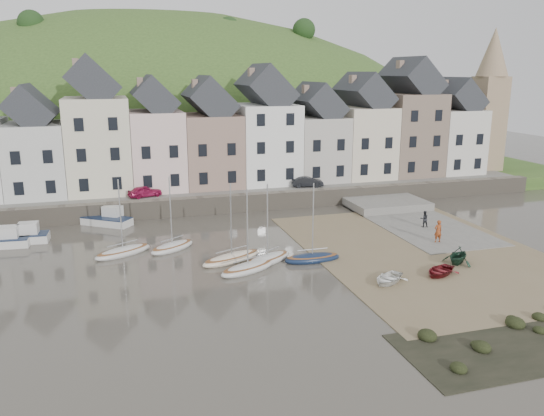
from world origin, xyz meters
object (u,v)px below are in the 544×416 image
object	(u,v)px
rowboat_red	(440,271)
car_right	(307,182)
rowboat_green	(458,255)
rowboat_white	(388,278)
person_red	(438,231)
sailboat_0	(123,252)
person_dark	(424,219)
car_left	(145,191)

from	to	relation	value
rowboat_red	car_right	bearing A→B (deg)	153.23
rowboat_green	rowboat_white	bearing A→B (deg)	-106.63
rowboat_red	person_red	world-z (taller)	person_red
rowboat_green	rowboat_red	size ratio (longest dim) A/B	0.87
sailboat_0	car_right	size ratio (longest dim) A/B	1.80
person_dark	car_left	bearing A→B (deg)	-14.88
person_red	car_right	bearing A→B (deg)	-70.87
rowboat_white	person_dark	bearing A→B (deg)	104.41
car_left	rowboat_red	bearing A→B (deg)	-159.74
rowboat_red	sailboat_0	bearing A→B (deg)	-146.72
rowboat_white	car_left	xyz separation A→B (m)	(-14.61, 24.69, 1.82)
person_dark	rowboat_white	bearing A→B (deg)	63.21
rowboat_green	car_right	distance (m)	23.13
sailboat_0	person_dark	distance (m)	27.02
rowboat_white	rowboat_red	distance (m)	4.24
rowboat_green	person_dark	size ratio (longest dim) A/B	1.65
person_red	car_left	world-z (taller)	car_left
person_red	sailboat_0	bearing A→B (deg)	-7.16
person_dark	car_right	distance (m)	15.02
person_red	person_dark	world-z (taller)	person_red
rowboat_green	sailboat_0	bearing A→B (deg)	-143.68
rowboat_white	car_left	size ratio (longest dim) A/B	0.85
car_right	sailboat_0	bearing A→B (deg)	133.27
rowboat_white	rowboat_green	xyz separation A→B (m)	(6.86, 1.92, 0.37)
car_left	rowboat_white	bearing A→B (deg)	-166.78
person_red	rowboat_red	bearing A→B (deg)	61.11
rowboat_red	car_left	distance (m)	30.90
car_right	rowboat_white	bearing A→B (deg)	-177.02
sailboat_0	person_red	xyz separation A→B (m)	(25.60, -4.54, 0.82)
sailboat_0	car_right	bearing A→B (deg)	33.09
rowboat_white	person_dark	xyz separation A→B (m)	(9.72, 11.26, 0.53)
sailboat_0	rowboat_white	xyz separation A→B (m)	(17.29, -11.40, 0.10)
rowboat_red	car_left	bearing A→B (deg)	-171.72
person_red	car_left	xyz separation A→B (m)	(-22.93, 17.84, 1.10)
sailboat_0	person_red	world-z (taller)	sailboat_0
sailboat_0	person_dark	xyz separation A→B (m)	(27.01, -0.13, 0.63)
rowboat_white	car_right	xyz separation A→B (m)	(3.12, 24.69, 1.81)
rowboat_white	car_left	distance (m)	28.75
sailboat_0	person_red	size ratio (longest dim) A/B	3.29
sailboat_0	car_left	size ratio (longest dim) A/B	1.84
person_red	person_dark	size ratio (longest dim) A/B	1.24
person_dark	rowboat_red	bearing A→B (deg)	77.47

